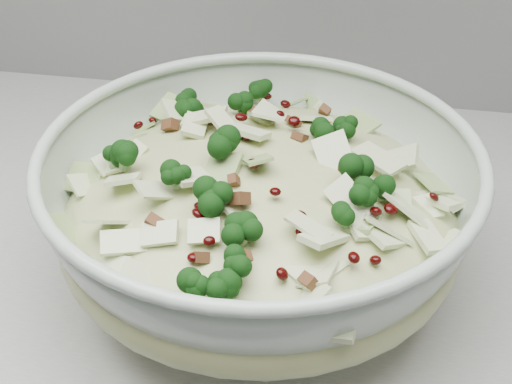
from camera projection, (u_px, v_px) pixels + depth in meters
mixing_bowl at (260, 216)px, 0.62m from camera, size 0.45×0.45×0.15m
salad at (260, 194)px, 0.60m from camera, size 0.39×0.39×0.15m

